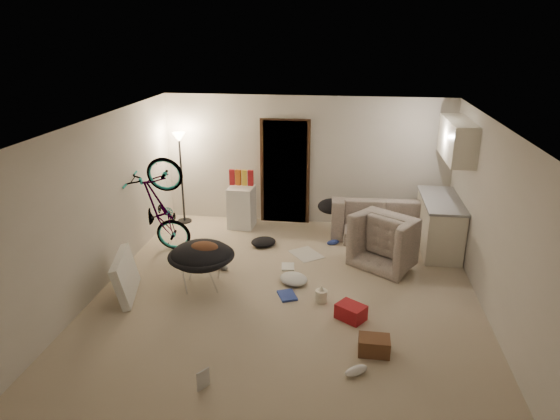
# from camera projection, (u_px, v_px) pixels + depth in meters

# --- Properties ---
(floor) EXTENTS (5.50, 6.00, 0.02)m
(floor) POSITION_uv_depth(u_px,v_px,m) (287.00, 296.00, 7.29)
(floor) COLOR #BAA88F
(floor) RESTS_ON ground
(ceiling) EXTENTS (5.50, 6.00, 0.02)m
(ceiling) POSITION_uv_depth(u_px,v_px,m) (287.00, 124.00, 6.42)
(ceiling) COLOR white
(ceiling) RESTS_ON wall_back
(wall_back) EXTENTS (5.50, 0.02, 2.50)m
(wall_back) POSITION_uv_depth(u_px,v_px,m) (306.00, 161.00, 9.66)
(wall_back) COLOR beige
(wall_back) RESTS_ON floor
(wall_front) EXTENTS (5.50, 0.02, 2.50)m
(wall_front) POSITION_uv_depth(u_px,v_px,m) (242.00, 344.00, 4.05)
(wall_front) COLOR beige
(wall_front) RESTS_ON floor
(wall_left) EXTENTS (0.02, 6.00, 2.50)m
(wall_left) POSITION_uv_depth(u_px,v_px,m) (98.00, 206.00, 7.21)
(wall_left) COLOR beige
(wall_left) RESTS_ON floor
(wall_right) EXTENTS (0.02, 6.00, 2.50)m
(wall_right) POSITION_uv_depth(u_px,v_px,m) (497.00, 225.00, 6.51)
(wall_right) COLOR beige
(wall_right) RESTS_ON floor
(doorway) EXTENTS (0.85, 0.10, 2.04)m
(doorway) POSITION_uv_depth(u_px,v_px,m) (285.00, 172.00, 9.75)
(doorway) COLOR black
(doorway) RESTS_ON floor
(door_trim) EXTENTS (0.97, 0.04, 2.10)m
(door_trim) POSITION_uv_depth(u_px,v_px,m) (285.00, 173.00, 9.72)
(door_trim) COLOR #382213
(door_trim) RESTS_ON floor
(floor_lamp) EXTENTS (0.28, 0.28, 1.81)m
(floor_lamp) POSITION_uv_depth(u_px,v_px,m) (180.00, 158.00, 9.61)
(floor_lamp) COLOR black
(floor_lamp) RESTS_ON floor
(kitchen_counter) EXTENTS (0.60, 1.50, 0.88)m
(kitchen_counter) POSITION_uv_depth(u_px,v_px,m) (439.00, 225.00, 8.69)
(kitchen_counter) COLOR silver
(kitchen_counter) RESTS_ON floor
(counter_top) EXTENTS (0.64, 1.54, 0.04)m
(counter_top) POSITION_uv_depth(u_px,v_px,m) (442.00, 200.00, 8.53)
(counter_top) COLOR gray
(counter_top) RESTS_ON kitchen_counter
(kitchen_uppers) EXTENTS (0.38, 1.40, 0.65)m
(kitchen_uppers) POSITION_uv_depth(u_px,v_px,m) (457.00, 140.00, 8.15)
(kitchen_uppers) COLOR silver
(kitchen_uppers) RESTS_ON wall_right
(sofa) EXTENTS (1.97, 0.84, 0.57)m
(sofa) POSITION_uv_depth(u_px,v_px,m) (383.00, 222.00, 9.28)
(sofa) COLOR #3E463E
(sofa) RESTS_ON floor
(armchair) EXTENTS (1.33, 1.30, 0.65)m
(armchair) POSITION_uv_depth(u_px,v_px,m) (394.00, 243.00, 8.24)
(armchair) COLOR #3E463E
(armchair) RESTS_ON floor
(bicycle) EXTENTS (1.79, 0.84, 1.02)m
(bicycle) POSITION_uv_depth(u_px,v_px,m) (162.00, 227.00, 8.53)
(bicycle) COLOR black
(bicycle) RESTS_ON floor
(book_asset) EXTENTS (0.29, 0.28, 0.02)m
(book_asset) POSITION_uv_depth(u_px,v_px,m) (198.00, 391.00, 5.34)
(book_asset) COLOR #A4181E
(book_asset) RESTS_ON floor
(mini_fridge) EXTENTS (0.50, 0.50, 0.81)m
(mini_fridge) POSITION_uv_depth(u_px,v_px,m) (242.00, 207.00, 9.67)
(mini_fridge) COLOR white
(mini_fridge) RESTS_ON floor
(snack_box_0) EXTENTS (0.11, 0.08, 0.30)m
(snack_box_0) POSITION_uv_depth(u_px,v_px,m) (232.00, 177.00, 9.49)
(snack_box_0) COLOR #A4181E
(snack_box_0) RESTS_ON mini_fridge
(snack_box_1) EXTENTS (0.11, 0.09, 0.30)m
(snack_box_1) POSITION_uv_depth(u_px,v_px,m) (238.00, 177.00, 9.47)
(snack_box_1) COLOR #CC5E19
(snack_box_1) RESTS_ON mini_fridge
(snack_box_2) EXTENTS (0.11, 0.08, 0.30)m
(snack_box_2) POSITION_uv_depth(u_px,v_px,m) (244.00, 178.00, 9.46)
(snack_box_2) COLOR gold
(snack_box_2) RESTS_ON mini_fridge
(snack_box_3) EXTENTS (0.10, 0.07, 0.30)m
(snack_box_3) POSITION_uv_depth(u_px,v_px,m) (251.00, 178.00, 9.44)
(snack_box_3) COLOR #A4181E
(snack_box_3) RESTS_ON mini_fridge
(saucer_chair) EXTENTS (0.99, 0.99, 0.70)m
(saucer_chair) POSITION_uv_depth(u_px,v_px,m) (202.00, 261.00, 7.40)
(saucer_chair) COLOR silver
(saucer_chair) RESTS_ON floor
(hoodie) EXTENTS (0.51, 0.43, 0.22)m
(hoodie) POSITION_uv_depth(u_px,v_px,m) (204.00, 250.00, 7.30)
(hoodie) COLOR #4E2C1B
(hoodie) RESTS_ON saucer_chair
(sofa_drape) EXTENTS (0.61, 0.53, 0.28)m
(sofa_drape) POSITION_uv_depth(u_px,v_px,m) (333.00, 206.00, 9.31)
(sofa_drape) COLOR black
(sofa_drape) RESTS_ON sofa
(tv_box) EXTENTS (0.47, 0.98, 0.64)m
(tv_box) POSITION_uv_depth(u_px,v_px,m) (126.00, 276.00, 7.18)
(tv_box) COLOR silver
(tv_box) RESTS_ON floor
(drink_case_a) EXTENTS (0.37, 0.27, 0.21)m
(drink_case_a) POSITION_uv_depth(u_px,v_px,m) (374.00, 345.00, 5.95)
(drink_case_a) COLOR brown
(drink_case_a) RESTS_ON floor
(drink_case_b) EXTENTS (0.45, 0.43, 0.21)m
(drink_case_b) POSITION_uv_depth(u_px,v_px,m) (351.00, 312.00, 6.65)
(drink_case_b) COLOR #A4181E
(drink_case_b) RESTS_ON floor
(juicer) EXTENTS (0.18, 0.18, 0.25)m
(juicer) POSITION_uv_depth(u_px,v_px,m) (321.00, 295.00, 7.08)
(juicer) COLOR silver
(juicer) RESTS_ON floor
(newspaper) EXTENTS (0.67, 0.70, 0.01)m
(newspaper) POSITION_uv_depth(u_px,v_px,m) (306.00, 254.00, 8.60)
(newspaper) COLOR beige
(newspaper) RESTS_ON floor
(book_blue) EXTENTS (0.34, 0.38, 0.03)m
(book_blue) POSITION_uv_depth(u_px,v_px,m) (287.00, 295.00, 7.24)
(book_blue) COLOR #2A3D97
(book_blue) RESTS_ON floor
(book_white) EXTENTS (0.24, 0.29, 0.02)m
(book_white) POSITION_uv_depth(u_px,v_px,m) (288.00, 267.00, 8.13)
(book_white) COLOR silver
(book_white) RESTS_ON floor
(shoe_0) EXTENTS (0.26, 0.20, 0.09)m
(shoe_0) POSITION_uv_depth(u_px,v_px,m) (333.00, 242.00, 8.97)
(shoe_0) COLOR #2A3D97
(shoe_0) RESTS_ON floor
(shoe_1) EXTENTS (0.30, 0.26, 0.11)m
(shoe_1) POSITION_uv_depth(u_px,v_px,m) (222.00, 266.00, 8.06)
(shoe_1) COLOR slate
(shoe_1) RESTS_ON floor
(shoe_4) EXTENTS (0.31, 0.27, 0.11)m
(shoe_4) POSITION_uv_depth(u_px,v_px,m) (356.00, 371.00, 5.59)
(shoe_4) COLOR white
(shoe_4) RESTS_ON floor
(clothes_lump_b) EXTENTS (0.59, 0.57, 0.14)m
(clothes_lump_b) POSITION_uv_depth(u_px,v_px,m) (263.00, 242.00, 8.93)
(clothes_lump_b) COLOR black
(clothes_lump_b) RESTS_ON floor
(clothes_lump_c) EXTENTS (0.59, 0.58, 0.14)m
(clothes_lump_c) POSITION_uv_depth(u_px,v_px,m) (294.00, 279.00, 7.61)
(clothes_lump_c) COLOR silver
(clothes_lump_c) RESTS_ON floor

